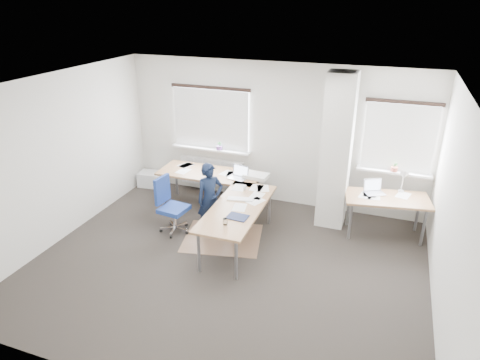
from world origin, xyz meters
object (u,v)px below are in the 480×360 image
(desk_side, at_px, (387,199))
(person, at_px, (210,199))
(task_chair, at_px, (173,217))
(desk_main, at_px, (225,190))

(desk_side, relative_size, person, 1.15)
(task_chair, distance_m, person, 0.78)
(person, bearing_deg, desk_main, 23.79)
(desk_main, relative_size, task_chair, 2.55)
(person, bearing_deg, desk_side, -26.43)
(desk_main, xyz_separation_m, desk_side, (2.75, 0.62, -0.01))
(desk_main, bearing_deg, person, -111.98)
(desk_side, bearing_deg, task_chair, -171.81)
(desk_side, bearing_deg, person, -171.44)
(desk_main, relative_size, desk_side, 1.74)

